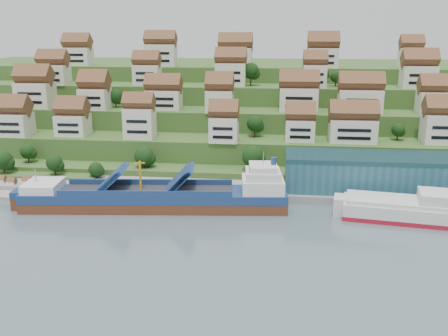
# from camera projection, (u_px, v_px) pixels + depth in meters

# --- Properties ---
(ground) EXTENTS (300.00, 300.00, 0.00)m
(ground) POSITION_uv_depth(u_px,v_px,m) (202.00, 211.00, 131.54)
(ground) COLOR slate
(ground) RESTS_ON ground
(quay) EXTENTS (180.00, 14.00, 2.20)m
(quay) POSITION_uv_depth(u_px,v_px,m) (278.00, 192.00, 143.49)
(quay) COLOR gray
(quay) RESTS_ON ground
(pebble_beach) EXTENTS (45.00, 20.00, 1.00)m
(pebble_beach) POSITION_uv_depth(u_px,v_px,m) (16.00, 188.00, 149.03)
(pebble_beach) COLOR gray
(pebble_beach) RESTS_ON ground
(hillside) EXTENTS (260.00, 128.00, 31.00)m
(hillside) POSITION_uv_depth(u_px,v_px,m) (236.00, 110.00, 227.77)
(hillside) COLOR #2D4C1E
(hillside) RESTS_ON ground
(hillside_village) EXTENTS (153.52, 63.95, 29.04)m
(hillside_village) POSITION_uv_depth(u_px,v_px,m) (228.00, 91.00, 182.72)
(hillside_village) COLOR silver
(hillside_village) RESTS_ON ground
(hillside_trees) EXTENTS (137.02, 62.16, 31.13)m
(hillside_trees) POSITION_uv_depth(u_px,v_px,m) (183.00, 124.00, 168.73)
(hillside_trees) COLOR #163712
(hillside_trees) RESTS_ON ground
(warehouse) EXTENTS (60.00, 15.00, 10.00)m
(warehouse) POSITION_uv_depth(u_px,v_px,m) (393.00, 173.00, 140.37)
(warehouse) COLOR #275A6B
(warehouse) RESTS_ON quay
(flagpole) EXTENTS (1.28, 0.16, 8.00)m
(flagpole) POSITION_uv_depth(u_px,v_px,m) (272.00, 177.00, 137.34)
(flagpole) COLOR gray
(flagpole) RESTS_ON quay
(beach_huts) EXTENTS (14.40, 3.70, 2.20)m
(beach_huts) POSITION_uv_depth(u_px,v_px,m) (7.00, 184.00, 147.62)
(beach_huts) COLOR white
(beach_huts) RESTS_ON pebble_beach
(cargo_ship) EXTENTS (70.64, 17.43, 15.41)m
(cargo_ship) POSITION_uv_depth(u_px,v_px,m) (162.00, 198.00, 132.70)
(cargo_ship) COLOR #572D1A
(cargo_ship) RESTS_ON ground
(second_ship) EXTENTS (30.47, 14.96, 8.47)m
(second_ship) POSITION_uv_depth(u_px,v_px,m) (406.00, 210.00, 125.08)
(second_ship) COLOR maroon
(second_ship) RESTS_ON ground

